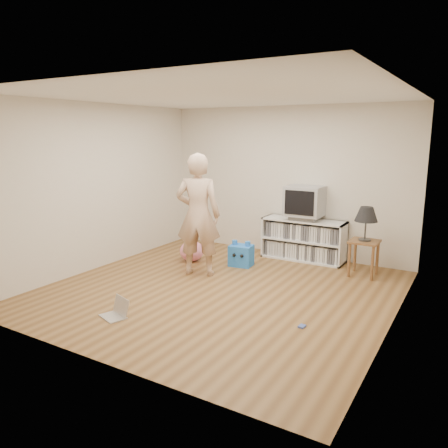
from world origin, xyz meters
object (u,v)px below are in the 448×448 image
object	(u,v)px
table_lamp	(366,215)
plush_blue	(241,255)
plush_pink	(192,251)
person	(198,215)
laptop	(117,311)
media_unit	(304,239)
crt_tv	(305,201)
dvd_deck	(304,217)
side_table	(364,249)

from	to	relation	value
table_lamp	plush_blue	size ratio (longest dim) A/B	1.23
plush_blue	plush_pink	xyz separation A→B (m)	(-0.85, -0.19, -0.01)
table_lamp	plush_blue	distance (m)	2.05
person	laptop	bearing A→B (deg)	70.84
table_lamp	person	size ratio (longest dim) A/B	0.28
media_unit	plush_blue	size ratio (longest dim) A/B	3.35
laptop	crt_tv	bearing A→B (deg)	92.01
laptop	dvd_deck	bearing A→B (deg)	92.02
laptop	plush_blue	xyz separation A→B (m)	(0.30, 2.54, 0.12)
media_unit	table_lamp	bearing A→B (deg)	-19.32
side_table	table_lamp	bearing A→B (deg)	180.00
dvd_deck	person	distance (m)	1.93
side_table	person	world-z (taller)	person
side_table	plush_blue	distance (m)	1.92
crt_tv	side_table	world-z (taller)	crt_tv
laptop	plush_blue	world-z (taller)	plush_blue
table_lamp	plush_pink	xyz separation A→B (m)	(-2.69, -0.68, -0.77)
table_lamp	person	bearing A→B (deg)	-151.09
table_lamp	dvd_deck	bearing A→B (deg)	161.41
crt_tv	person	xyz separation A→B (m)	(-1.10, -1.58, -0.09)
media_unit	table_lamp	distance (m)	1.31
plush_pink	table_lamp	bearing A→B (deg)	14.26
dvd_deck	laptop	xyz separation A→B (m)	(-1.04, -3.41, -0.67)
dvd_deck	crt_tv	distance (m)	0.29
side_table	plush_blue	size ratio (longest dim) A/B	1.31
crt_tv	laptop	distance (m)	3.68
crt_tv	plush_blue	world-z (taller)	crt_tv
person	crt_tv	bearing A→B (deg)	-145.79
table_lamp	media_unit	bearing A→B (deg)	160.68
media_unit	person	distance (m)	2.02
side_table	dvd_deck	bearing A→B (deg)	161.41
side_table	laptop	bearing A→B (deg)	-125.12
side_table	person	xyz separation A→B (m)	(-2.20, -1.21, 0.51)
plush_blue	person	bearing A→B (deg)	-123.93
dvd_deck	laptop	bearing A→B (deg)	-106.91
person	plush_blue	world-z (taller)	person
crt_tv	laptop	size ratio (longest dim) A/B	1.56
dvd_deck	plush_pink	size ratio (longest dim) A/B	1.11
media_unit	person	size ratio (longest dim) A/B	0.75
dvd_deck	side_table	xyz separation A→B (m)	(1.10, -0.37, -0.32)
laptop	plush_pink	bearing A→B (deg)	122.26
side_table	laptop	size ratio (longest dim) A/B	1.43
laptop	plush_pink	size ratio (longest dim) A/B	0.95
crt_tv	media_unit	bearing A→B (deg)	90.00
side_table	plush_pink	distance (m)	2.79
crt_tv	side_table	xyz separation A→B (m)	(1.10, -0.37, -0.60)
media_unit	plush_pink	world-z (taller)	media_unit
person	media_unit	bearing A→B (deg)	-145.47
media_unit	dvd_deck	world-z (taller)	dvd_deck
crt_tv	plush_blue	bearing A→B (deg)	-130.55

